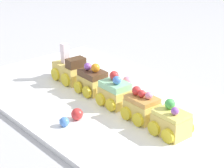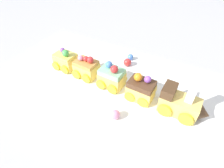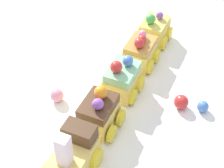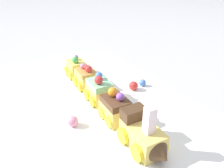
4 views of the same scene
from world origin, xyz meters
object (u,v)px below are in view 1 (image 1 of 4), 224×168
(gumball_pink, at_px, (127,81))
(cake_car_caramel, at_px, (142,107))
(cake_car_mint, at_px, (115,93))
(gumball_blue, at_px, (64,122))
(cake_train_locomotive, at_px, (68,70))
(cake_car_chocolate, at_px, (92,81))
(cake_car_lemon, at_px, (171,123))
(gumball_red, at_px, (77,114))

(gumball_pink, bearing_deg, cake_car_caramel, 145.86)
(gumball_pink, bearing_deg, cake_car_mint, 122.53)
(cake_car_caramel, bearing_deg, gumball_blue, 62.51)
(cake_train_locomotive, relative_size, gumball_pink, 4.78)
(cake_car_chocolate, distance_m, cake_car_lemon, 0.27)
(cake_car_caramel, relative_size, gumball_blue, 3.45)
(cake_car_caramel, bearing_deg, gumball_pink, -31.74)
(cake_car_chocolate, relative_size, cake_car_caramel, 1.09)
(cake_car_chocolate, bearing_deg, gumball_pink, -103.20)
(cake_car_lemon, height_order, gumball_red, cake_car_lemon)
(cake_car_chocolate, distance_m, gumball_pink, 0.10)
(cake_train_locomotive, distance_m, cake_car_mint, 0.20)
(cake_car_chocolate, xyz_separation_m, cake_car_mint, (-0.09, 0.00, 0.00))
(cake_car_mint, xyz_separation_m, cake_car_lemon, (-0.17, 0.01, -0.00))
(cake_car_chocolate, xyz_separation_m, cake_car_lemon, (-0.27, 0.01, -0.00))
(cake_car_lemon, bearing_deg, gumball_red, 33.33)
(cake_train_locomotive, height_order, cake_car_lemon, cake_train_locomotive)
(cake_train_locomotive, distance_m, gumball_blue, 0.26)
(cake_train_locomotive, height_order, cake_car_caramel, cake_train_locomotive)
(cake_train_locomotive, distance_m, cake_car_chocolate, 0.11)
(cake_train_locomotive, bearing_deg, cake_car_caramel, 179.99)
(cake_car_chocolate, relative_size, gumball_blue, 3.77)
(cake_car_chocolate, height_order, cake_car_caramel, cake_car_chocolate)
(cake_train_locomotive, distance_m, cake_car_lemon, 0.37)
(cake_car_lemon, distance_m, gumball_red, 0.20)
(cake_train_locomotive, bearing_deg, gumball_blue, 145.16)
(gumball_pink, bearing_deg, cake_car_chocolate, 74.41)
(cake_train_locomotive, relative_size, cake_car_mint, 1.51)
(gumball_blue, bearing_deg, gumball_pink, -73.96)
(cake_car_chocolate, distance_m, cake_car_mint, 0.09)
(cake_car_caramel, distance_m, gumball_pink, 0.19)
(gumball_pink, bearing_deg, cake_car_lemon, 155.62)
(cake_train_locomotive, height_order, cake_car_mint, cake_train_locomotive)
(cake_train_locomotive, height_order, gumball_red, cake_train_locomotive)
(cake_train_locomotive, xyz_separation_m, cake_car_mint, (-0.20, 0.01, 0.00))
(cake_car_mint, distance_m, cake_car_lemon, 0.17)
(cake_car_mint, relative_size, gumball_red, 3.01)
(cake_car_chocolate, relative_size, gumball_red, 3.01)
(gumball_blue, bearing_deg, cake_car_chocolate, -56.97)
(cake_car_chocolate, relative_size, cake_car_mint, 1.00)
(cake_car_mint, relative_size, gumball_blue, 3.77)
(cake_car_caramel, distance_m, cake_car_lemon, 0.08)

